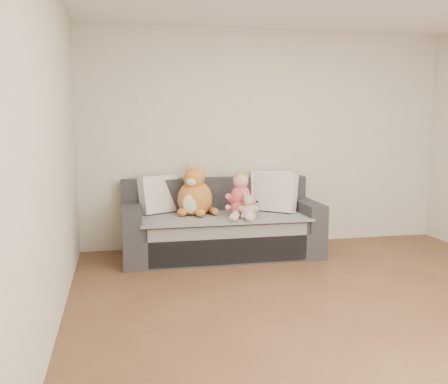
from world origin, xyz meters
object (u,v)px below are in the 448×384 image
object	(u,v)px
sofa	(221,228)
toddler	(241,198)
teddy_bear	(249,208)
sippy_cup	(237,214)
plush_cat	(195,195)

from	to	relation	value
sofa	toddler	distance (m)	0.46
teddy_bear	sofa	bearing A→B (deg)	149.09
sofa	sippy_cup	world-z (taller)	sofa
sofa	sippy_cup	bearing A→B (deg)	-68.40
sofa	toddler	xyz separation A→B (m)	(0.19, -0.20, 0.37)
sofa	toddler	world-z (taller)	toddler
plush_cat	sippy_cup	bearing A→B (deg)	-13.63
plush_cat	sippy_cup	xyz separation A→B (m)	(0.41, -0.32, -0.17)
teddy_bear	sippy_cup	distance (m)	0.14
sofa	plush_cat	xyz separation A→B (m)	(-0.29, 0.02, 0.38)
plush_cat	toddler	bearing A→B (deg)	-0.06
plush_cat	sippy_cup	distance (m)	0.54
sippy_cup	teddy_bear	bearing A→B (deg)	-17.37
teddy_bear	sippy_cup	world-z (taller)	teddy_bear
sofa	plush_cat	bearing A→B (deg)	176.31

